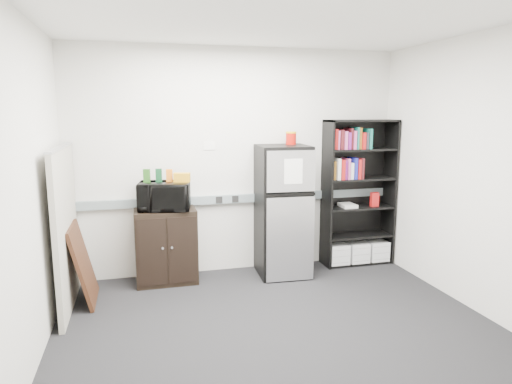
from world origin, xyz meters
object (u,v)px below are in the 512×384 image
(microwave, at_px, (164,196))
(refrigerator, at_px, (283,211))
(cubicle_partition, at_px, (66,228))
(cabinet, at_px, (166,246))
(bookshelf, at_px, (358,194))

(microwave, xyz_separation_m, refrigerator, (1.38, -0.06, -0.23))
(microwave, bearing_deg, cubicle_partition, -148.52)
(cabinet, relative_size, refrigerator, 0.55)
(cabinet, height_order, refrigerator, refrigerator)
(cubicle_partition, distance_m, refrigerator, 2.39)
(bookshelf, xyz_separation_m, cubicle_partition, (-3.43, -0.49, -0.10))
(cubicle_partition, bearing_deg, cabinet, 22.98)
(cabinet, xyz_separation_m, refrigerator, (1.38, -0.08, 0.35))
(bookshelf, xyz_separation_m, cabinet, (-2.44, -0.06, -0.48))
(bookshelf, relative_size, cubicle_partition, 1.14)
(bookshelf, xyz_separation_m, microwave, (-2.44, -0.08, 0.10))
(cubicle_partition, relative_size, cabinet, 1.89)
(refrigerator, bearing_deg, bookshelf, 10.80)
(bookshelf, distance_m, refrigerator, 1.08)
(bookshelf, height_order, refrigerator, bookshelf)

